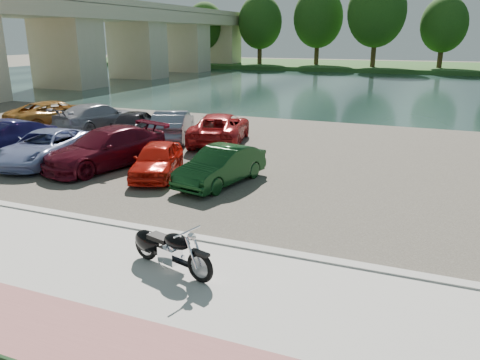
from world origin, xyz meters
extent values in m
plane|color=#595447|center=(0.00, 0.00, 0.00)|extent=(200.00, 200.00, 0.00)
cube|color=#B3B0A8|center=(0.00, -1.00, 0.05)|extent=(60.00, 6.00, 0.10)
cube|color=#975755|center=(0.00, -2.50, 0.10)|extent=(60.00, 2.00, 0.01)
cube|color=#B3B0A8|center=(0.00, 2.00, 0.07)|extent=(60.00, 0.30, 0.14)
cube|color=#3D3931|center=(0.00, 11.00, 0.02)|extent=(60.00, 18.00, 0.04)
cube|color=#1A2F2C|center=(0.00, 40.00, 0.00)|extent=(120.00, 40.00, 0.00)
cube|color=#224719|center=(0.00, 72.00, 0.30)|extent=(120.00, 24.00, 0.60)
cube|color=#C4B188|center=(-28.00, 40.00, 7.20)|extent=(7.00, 56.00, 1.40)
cube|color=#C4B188|center=(-28.00, 40.00, 8.20)|extent=(7.00, 56.00, 0.70)
cube|color=#C4B188|center=(-28.00, 30.00, 3.60)|extent=(6.00, 4.00, 7.20)
cube|color=#C4B188|center=(-28.00, 42.00, 3.60)|extent=(6.00, 4.00, 7.20)
cube|color=#C4B188|center=(-28.00, 54.00, 3.60)|extent=(6.00, 4.00, 7.20)
cube|color=#C4B188|center=(-28.00, 66.00, 3.60)|extent=(6.00, 4.00, 7.20)
cylinder|color=#3A2A15|center=(-30.00, 64.60, 2.85)|extent=(0.70, 0.70, 4.50)
ellipsoid|color=#1A3D10|center=(-30.00, 64.60, 6.45)|extent=(6.30, 6.30, 7.56)
cylinder|color=#3A2A15|center=(-21.00, 66.00, 3.08)|extent=(0.70, 0.70, 4.95)
ellipsoid|color=#1A3D10|center=(-21.00, 66.00, 7.04)|extent=(6.93, 6.93, 8.32)
cylinder|color=#3A2A15|center=(-12.00, 67.40, 3.30)|extent=(0.70, 0.70, 5.40)
ellipsoid|color=#1A3D10|center=(-12.00, 67.40, 7.62)|extent=(7.56, 7.56, 9.07)
cylinder|color=#3A2A15|center=(-3.00, 64.60, 3.52)|extent=(0.70, 0.70, 5.85)
ellipsoid|color=#1A3D10|center=(-3.00, 64.60, 8.21)|extent=(8.19, 8.19, 9.83)
cylinder|color=#3A2A15|center=(6.00, 66.00, 2.85)|extent=(0.70, 0.70, 4.50)
ellipsoid|color=#1A3D10|center=(6.00, 66.00, 6.45)|extent=(6.30, 6.30, 7.56)
torus|color=black|center=(1.49, 0.08, 0.44)|extent=(0.69, 0.30, 0.68)
torus|color=black|center=(-0.10, 0.54, 0.44)|extent=(0.69, 0.30, 0.68)
cylinder|color=#B2B2B7|center=(1.49, 0.08, 0.44)|extent=(0.46, 0.18, 0.46)
cylinder|color=#B2B2B7|center=(-0.10, 0.54, 0.44)|extent=(0.46, 0.18, 0.46)
cylinder|color=silver|center=(1.33, 0.02, 0.74)|extent=(0.33, 0.14, 0.63)
cylinder|color=silver|center=(1.38, 0.22, 0.74)|extent=(0.33, 0.14, 0.63)
cylinder|color=silver|center=(1.17, 0.17, 1.13)|extent=(0.24, 0.73, 0.04)
sphere|color=silver|center=(1.27, 0.14, 1.05)|extent=(0.20, 0.20, 0.16)
sphere|color=silver|center=(1.34, 0.13, 1.05)|extent=(0.14, 0.14, 0.11)
cube|color=black|center=(1.49, 0.08, 0.75)|extent=(0.47, 0.26, 0.06)
cube|color=black|center=(0.70, 0.31, 0.38)|extent=(1.18, 0.43, 0.08)
cube|color=silver|center=(0.65, 0.32, 0.45)|extent=(0.52, 0.43, 0.34)
cylinder|color=silver|center=(0.74, 0.30, 0.65)|extent=(0.28, 0.24, 0.27)
cylinder|color=silver|center=(0.55, 0.35, 0.65)|extent=(0.28, 0.24, 0.27)
ellipsoid|color=black|center=(0.87, 0.26, 0.82)|extent=(0.75, 0.53, 0.32)
cube|color=black|center=(0.36, 0.41, 0.76)|extent=(0.61, 0.42, 0.10)
ellipsoid|color=black|center=(-0.05, 0.52, 0.56)|extent=(0.79, 0.52, 0.50)
cube|color=black|center=(-0.10, 0.54, 0.49)|extent=(0.43, 0.28, 0.30)
cylinder|color=silver|center=(0.40, 0.56, 0.32)|extent=(1.08, 0.39, 0.09)
cylinder|color=silver|center=(0.40, 0.56, 0.40)|extent=(1.08, 0.39, 0.09)
cylinder|color=#B2B2B7|center=(0.50, 0.18, 0.23)|extent=(0.06, 0.14, 0.22)
imported|color=#141239|center=(-10.95, 6.37, 0.78)|extent=(2.33, 4.71, 1.49)
imported|color=#7E8AB8|center=(-8.59, 6.38, 0.69)|extent=(2.91, 4.97, 1.30)
imported|color=#4D0B18|center=(-5.96, 6.85, 0.78)|extent=(3.41, 5.51, 1.49)
imported|color=red|center=(-3.46, 6.47, 0.66)|extent=(2.54, 3.90, 1.24)
imported|color=black|center=(-0.95, 6.51, 0.68)|extent=(2.08, 4.05, 1.27)
imported|color=#A46925|center=(-13.62, 12.57, 0.78)|extent=(3.95, 5.85, 1.49)
imported|color=#919199|center=(-10.93, 12.68, 0.77)|extent=(3.04, 5.37, 1.47)
imported|color=black|center=(-8.35, 12.44, 0.70)|extent=(2.25, 4.11, 1.32)
imported|color=slate|center=(-6.07, 12.14, 0.77)|extent=(2.98, 4.68, 1.46)
imported|color=#AC1C1E|center=(-3.68, 12.42, 0.75)|extent=(3.53, 5.52, 1.42)
camera|label=1|loc=(5.45, -7.53, 4.92)|focal=35.00mm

